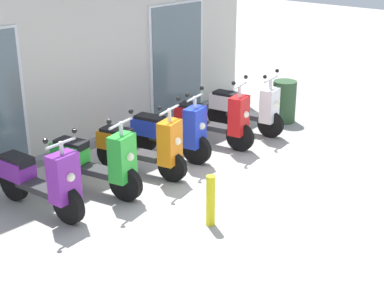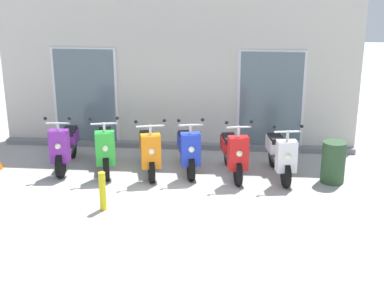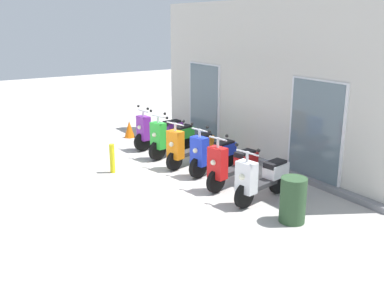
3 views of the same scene
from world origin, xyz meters
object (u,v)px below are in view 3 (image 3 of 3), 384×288
(scooter_green, at_px, (171,138))
(traffic_cone, at_px, (129,129))
(scooter_orange, at_px, (189,146))
(scooter_white, at_px, (261,178))
(scooter_blue, at_px, (212,154))
(trash_bin, at_px, (293,200))
(scooter_red, at_px, (232,165))
(curb_bollard, at_px, (112,158))
(scooter_purple, at_px, (159,131))

(scooter_green, bearing_deg, traffic_cone, -177.21)
(scooter_orange, bearing_deg, scooter_white, -0.28)
(scooter_blue, height_order, scooter_white, scooter_blue)
(scooter_white, distance_m, traffic_cone, 5.93)
(scooter_green, distance_m, trash_bin, 4.59)
(scooter_white, bearing_deg, scooter_red, -179.55)
(scooter_white, height_order, curb_bollard, scooter_white)
(scooter_purple, xyz_separation_m, scooter_green, (0.88, -0.11, 0.01))
(scooter_red, bearing_deg, scooter_purple, 177.76)
(scooter_blue, bearing_deg, scooter_white, -4.66)
(scooter_red, xyz_separation_m, trash_bin, (1.96, -0.17, -0.08))
(scooter_orange, bearing_deg, curb_bollard, -105.85)
(scooter_orange, distance_m, trash_bin, 3.69)
(curb_bollard, height_order, trash_bin, trash_bin)
(scooter_blue, height_order, curb_bollard, scooter_blue)
(scooter_blue, bearing_deg, scooter_green, -175.66)
(scooter_purple, relative_size, trash_bin, 2.00)
(scooter_blue, xyz_separation_m, scooter_white, (1.87, -0.15, 0.01))
(scooter_orange, height_order, traffic_cone, scooter_orange)
(scooter_orange, height_order, trash_bin, scooter_orange)
(scooter_blue, bearing_deg, traffic_cone, -176.56)
(scooter_red, relative_size, curb_bollard, 2.27)
(scooter_green, height_order, scooter_blue, scooter_green)
(curb_bollard, bearing_deg, scooter_purple, 122.93)
(curb_bollard, height_order, traffic_cone, curb_bollard)
(scooter_purple, relative_size, scooter_blue, 1.08)
(scooter_red, xyz_separation_m, traffic_cone, (-4.99, -0.08, -0.23))
(scooter_purple, height_order, scooter_white, scooter_purple)
(curb_bollard, bearing_deg, scooter_blue, 56.49)
(curb_bollard, distance_m, trash_bin, 4.52)
(scooter_purple, height_order, scooter_blue, scooter_blue)
(scooter_purple, relative_size, scooter_orange, 1.04)
(scooter_white, bearing_deg, scooter_blue, 175.34)
(scooter_green, distance_m, scooter_blue, 1.69)
(scooter_purple, relative_size, traffic_cone, 3.20)
(scooter_red, bearing_deg, scooter_blue, 170.30)
(scooter_purple, relative_size, scooter_white, 1.06)
(scooter_blue, distance_m, scooter_white, 1.88)
(curb_bollard, bearing_deg, scooter_green, 101.65)
(trash_bin, bearing_deg, curb_bollard, -158.60)
(scooter_white, relative_size, curb_bollard, 2.24)
(scooter_green, distance_m, curb_bollard, 1.89)
(scooter_green, relative_size, curb_bollard, 2.25)
(scooter_purple, xyz_separation_m, scooter_white, (4.45, -0.13, 0.00))
(traffic_cone, bearing_deg, scooter_orange, 1.81)
(scooter_red, height_order, trash_bin, scooter_red)
(scooter_orange, bearing_deg, scooter_purple, 176.25)
(scooter_orange, xyz_separation_m, scooter_white, (2.66, -0.01, 0.00))
(curb_bollard, xyz_separation_m, traffic_cone, (-2.74, 1.73, -0.09))
(scooter_green, bearing_deg, scooter_white, -0.40)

